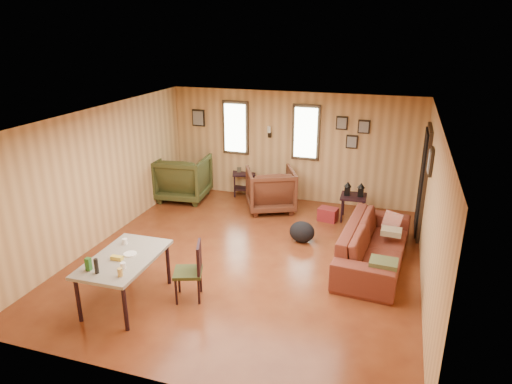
# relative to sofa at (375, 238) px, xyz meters

# --- Properties ---
(room) EXTENTS (5.54, 6.04, 2.44)m
(room) POSITION_rel_sofa_xyz_m (-1.83, -0.18, 0.74)
(room) COLOR brown
(room) RESTS_ON ground
(sofa) EXTENTS (0.88, 2.42, 0.93)m
(sofa) POSITION_rel_sofa_xyz_m (0.00, 0.00, 0.00)
(sofa) COLOR maroon
(sofa) RESTS_ON ground
(recliner_brown) EXTENTS (1.25, 1.22, 0.99)m
(recliner_brown) POSITION_rel_sofa_xyz_m (-2.26, 1.76, 0.03)
(recliner_brown) COLOR #522918
(recliner_brown) RESTS_ON ground
(recliner_green) EXTENTS (1.16, 1.10, 1.09)m
(recliner_green) POSITION_rel_sofa_xyz_m (-4.31, 1.80, 0.08)
(recliner_green) COLOR #373B1B
(recliner_green) RESTS_ON ground
(end_table) EXTENTS (0.64, 0.61, 0.66)m
(end_table) POSITION_rel_sofa_xyz_m (-3.10, 2.48, -0.10)
(end_table) COLOR black
(end_table) RESTS_ON ground
(side_table) EXTENTS (0.52, 0.52, 0.80)m
(side_table) POSITION_rel_sofa_xyz_m (-0.53, 1.73, 0.08)
(side_table) COLOR black
(side_table) RESTS_ON ground
(cooler) EXTENTS (0.41, 0.33, 0.26)m
(cooler) POSITION_rel_sofa_xyz_m (-1.00, 1.54, -0.33)
(cooler) COLOR maroon
(cooler) RESTS_ON ground
(backpack) EXTENTS (0.54, 0.47, 0.39)m
(backpack) POSITION_rel_sofa_xyz_m (-1.29, 0.42, -0.27)
(backpack) COLOR black
(backpack) RESTS_ON ground
(sofa_pillows) EXTENTS (0.44, 1.67, 0.35)m
(sofa_pillows) POSITION_rel_sofa_xyz_m (0.21, -0.23, 0.04)
(sofa_pillows) COLOR #49502D
(sofa_pillows) RESTS_ON sofa
(dining_table) EXTENTS (0.85, 1.39, 0.90)m
(dining_table) POSITION_rel_sofa_xyz_m (-3.23, -2.20, 0.17)
(dining_table) COLOR gray
(dining_table) RESTS_ON ground
(dining_chair) EXTENTS (0.50, 0.50, 0.86)m
(dining_chair) POSITION_rel_sofa_xyz_m (-2.37, -1.83, 0.02)
(dining_chair) COLOR #373B1B
(dining_chair) RESTS_ON ground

